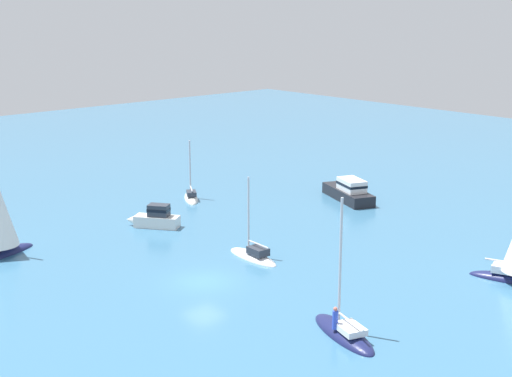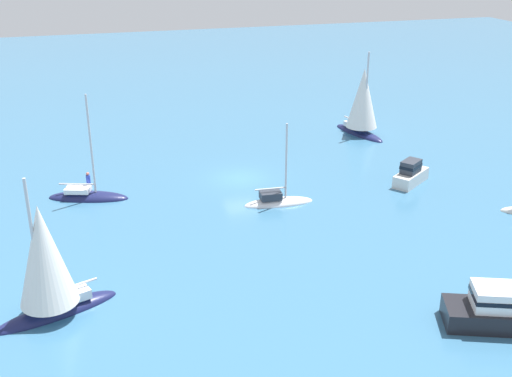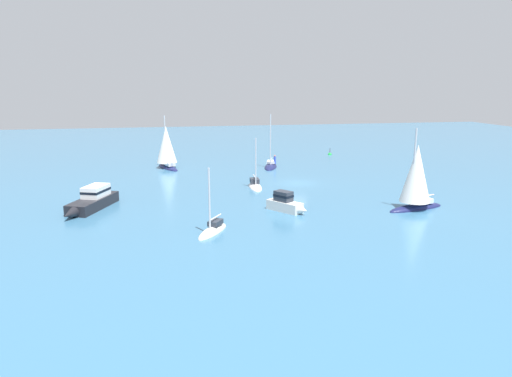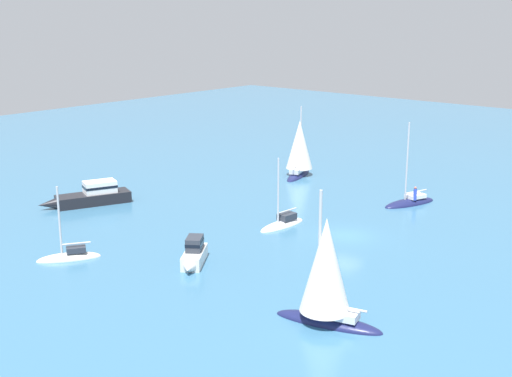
# 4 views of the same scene
# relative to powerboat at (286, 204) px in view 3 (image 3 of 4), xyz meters

# --- Properties ---
(ground_plane) EXTENTS (164.89, 164.89, 0.00)m
(ground_plane) POSITION_rel_powerboat_xyz_m (4.78, 12.70, -0.77)
(ground_plane) COLOR teal
(powerboat) EXTENTS (3.61, 4.42, 1.97)m
(powerboat) POSITION_rel_powerboat_xyz_m (0.00, 0.00, 0.00)
(powerboat) COLOR silver
(powerboat) RESTS_ON ground
(yacht) EXTENTS (1.81, 5.20, 6.46)m
(yacht) POSITION_rel_powerboat_xyz_m (-0.87, 11.41, -0.63)
(yacht) COLOR white
(yacht) RESTS_ON ground
(sloop) EXTENTS (3.79, 6.68, 8.18)m
(sloop) POSITION_rel_powerboat_xyz_m (-11.05, 27.09, 2.08)
(sloop) COLOR #191E4C
(sloop) RESTS_ON ground
(sailboat) EXTENTS (6.82, 3.65, 8.58)m
(sailboat) POSITION_rel_powerboat_xyz_m (12.80, -1.67, 2.21)
(sailboat) COLOR #191E4C
(sailboat) RESTS_ON ground
(sloop_1) EXTENTS (3.56, 4.61, 6.11)m
(sloop_1) POSITION_rel_powerboat_xyz_m (-7.81, -5.30, -0.65)
(sloop_1) COLOR silver
(sloop_1) RESTS_ON ground
(cabin_cruiser) EXTENTS (4.69, 8.54, 2.18)m
(cabin_cruiser) POSITION_rel_powerboat_xyz_m (-18.81, 4.80, 0.07)
(cabin_cruiser) COLOR black
(cabin_cruiser) RESTS_ON ground
(yacht_1) EXTENTS (3.53, 6.20, 8.42)m
(yacht_1) POSITION_rel_powerboat_xyz_m (4.11, 24.66, -0.65)
(yacht_1) COLOR #191E4C
(yacht_1) RESTS_ON ground
(channel_buoy) EXTENTS (0.66, 0.66, 1.47)m
(channel_buoy) POSITION_rel_powerboat_xyz_m (17.19, 35.13, -0.76)
(channel_buoy) COLOR green
(channel_buoy) RESTS_ON ground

